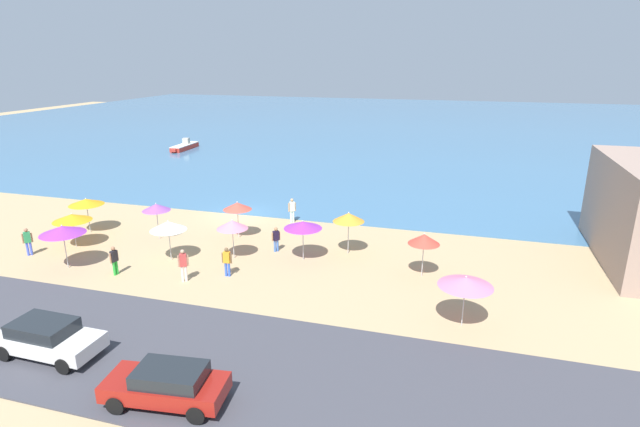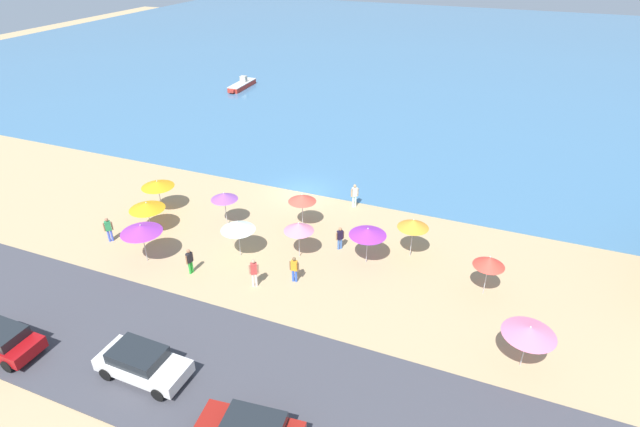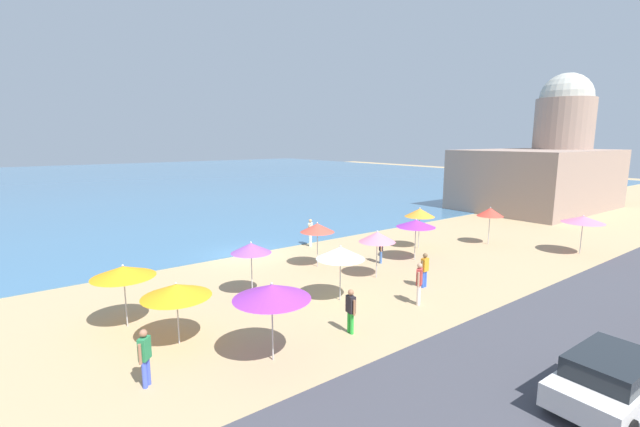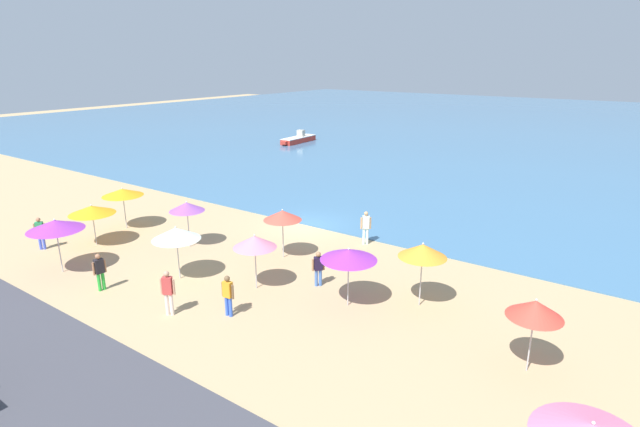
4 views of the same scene
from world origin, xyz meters
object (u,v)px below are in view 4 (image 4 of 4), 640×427
Objects in this scene: beach_umbrella_8 at (176,234)px; beach_umbrella_2 at (255,242)px; beach_umbrella_3 at (535,309)px; bather_4 at (40,232)px; beach_umbrella_4 at (122,192)px; beach_umbrella_10 at (283,215)px; skiff_nearshore at (298,139)px; bather_5 at (100,270)px; bather_2 at (366,226)px; beach_umbrella_0 at (349,255)px; bather_0 at (318,267)px; beach_umbrella_1 at (55,225)px; bather_3 at (228,294)px; beach_umbrella_7 at (92,210)px; beach_umbrella_6 at (423,251)px; bather_1 at (168,290)px; beach_umbrella_5 at (187,207)px.

beach_umbrella_2 is at bearing 20.13° from beach_umbrella_8.
beach_umbrella_3 reaches higher than bather_4.
beach_umbrella_10 is at bearing 10.01° from beach_umbrella_4.
bather_4 is at bearing -149.60° from beach_umbrella_10.
bather_5 is at bearing -64.61° from skiff_nearshore.
beach_umbrella_4 is 1.46× the size of bather_5.
bather_2 is (2.39, 3.95, -1.17)m from beach_umbrella_10.
bather_2 is at bearing 114.65° from beach_umbrella_0.
bather_0 is (3.30, -1.63, -1.31)m from beach_umbrella_10.
bather_0 is at bearing 172.46° from beach_umbrella_3.
beach_umbrella_1 is at bearing -69.03° from skiff_nearshore.
beach_umbrella_1 is 1.55× the size of bather_3.
beach_umbrella_0 reaches higher than bather_3.
bather_0 is 0.95× the size of bather_5.
beach_umbrella_3 reaches higher than beach_umbrella_7.
beach_umbrella_0 is 0.97× the size of beach_umbrella_3.
bather_3 is at bearing -15.11° from beach_umbrella_8.
beach_umbrella_6 is at bearing -41.69° from bather_2.
beach_umbrella_4 is at bearing -179.18° from bather_0.
bather_2 is (4.61, 8.57, -1.12)m from beach_umbrella_8.
beach_umbrella_0 is 7.08m from bather_2.
beach_umbrella_10 is (7.23, 7.29, -0.10)m from beach_umbrella_1.
beach_umbrella_7 is at bearing -174.38° from beach_umbrella_2.
bather_1 is at bearing -26.52° from beach_umbrella_4.
skiff_nearshore is at bearing 119.60° from beach_umbrella_8.
beach_umbrella_6 is 13.44m from bather_5.
bather_1 reaches higher than bather_2.
skiff_nearshore is (-33.05, 30.86, -1.75)m from beach_umbrella_3.
bather_1 is (0.12, -7.03, -1.16)m from beach_umbrella_10.
beach_umbrella_1 is at bearing -158.67° from beach_umbrella_0.
bather_0 is at bearing 28.49° from beach_umbrella_8.
beach_umbrella_4 is 8.48m from bather_5.
beach_umbrella_0 is at bearing 13.82° from bather_4.
beach_umbrella_0 is 10.28m from beach_umbrella_5.
beach_umbrella_1 is 1.06× the size of beach_umbrella_2.
beach_umbrella_1 is 6.28m from beach_umbrella_4.
beach_umbrella_2 is 0.43× the size of skiff_nearshore.
beach_umbrella_1 is 1.11× the size of beach_umbrella_7.
skiff_nearshore is at bearing 124.00° from bather_3.
beach_umbrella_0 is 2.88m from beach_umbrella_6.
beach_umbrella_3 is at bearing -34.37° from bather_2.
beach_umbrella_5 is at bearing -179.53° from bather_0.
beach_umbrella_3 is 1.51× the size of bather_3.
beach_umbrella_5 is 7.46m from bather_1.
beach_umbrella_2 reaches higher than bather_2.
beach_umbrella_0 is at bearing -49.42° from skiff_nearshore.
skiff_nearshore is at bearing 115.39° from bather_5.
beach_umbrella_8 reaches higher than beach_umbrella_4.
bather_4 is at bearing -171.26° from beach_umbrella_3.
beach_umbrella_6 is 1.61× the size of bather_5.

